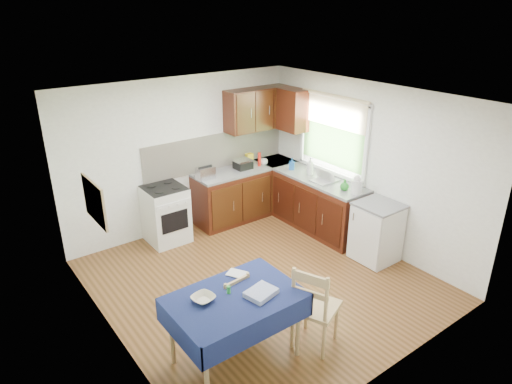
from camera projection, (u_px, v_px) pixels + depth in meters
floor at (261, 280)px, 6.27m from camera, size 4.20×4.20×0.00m
ceiling at (261, 98)px, 5.30m from camera, size 4.00×4.20×0.02m
wall_back at (182, 155)px, 7.33m from camera, size 4.00×0.02×2.50m
wall_front at (398, 268)px, 4.23m from camera, size 4.00×0.02×2.50m
wall_left at (106, 243)px, 4.68m from camera, size 0.02×4.20×2.50m
wall_right at (366, 165)px, 6.89m from camera, size 0.02×4.20×2.50m
base_cabinets at (279, 198)px, 7.78m from camera, size 1.90×2.30×0.86m
worktop_back at (246, 169)px, 7.84m from camera, size 1.90×0.60×0.04m
worktop_right at (320, 180)px, 7.35m from camera, size 0.60×1.70×0.04m
worktop_corner at (275, 161)px, 8.19m from camera, size 0.60×0.60×0.04m
splashback at (217, 151)px, 7.70m from camera, size 2.70×0.02×0.60m
upper_cabinets at (268, 109)px, 7.72m from camera, size 1.20×0.85×0.70m
stove at (166, 214)px, 7.14m from camera, size 0.60×0.61×0.92m
window at (333, 130)px, 7.23m from camera, size 0.04×1.48×1.26m
fridge at (376, 232)px, 6.63m from camera, size 0.58×0.60×0.89m
corkboard at (95, 202)px, 4.78m from camera, size 0.04×0.62×0.47m
dining_table at (235, 305)px, 4.62m from camera, size 1.32×0.90×0.80m
chair_far at (230, 305)px, 5.02m from camera, size 0.41×0.41×0.85m
chair_near at (314, 305)px, 4.87m from camera, size 0.60×0.60×1.03m
toaster at (205, 173)px, 7.30m from camera, size 0.29×0.18×0.22m
sandwich_press at (243, 164)px, 7.75m from camera, size 0.27×0.24×0.16m
sauce_bottle at (259, 159)px, 7.86m from camera, size 0.05×0.05×0.24m
yellow_packet at (249, 158)px, 8.04m from camera, size 0.15×0.13×0.17m
dish_rack at (325, 180)px, 7.24m from camera, size 0.41×0.31×0.19m
kettle at (357, 185)px, 6.74m from camera, size 0.17×0.17×0.28m
cup at (264, 162)px, 7.95m from camera, size 0.16×0.16×0.10m
soap_bottle_a at (310, 166)px, 7.44m from camera, size 0.15×0.15×0.30m
soap_bottle_b at (292, 164)px, 7.70m from camera, size 0.13×0.13×0.20m
soap_bottle_c at (345, 185)px, 6.86m from camera, size 0.14×0.14×0.17m
plate_bowl at (203, 299)px, 4.50m from camera, size 0.26×0.26×0.05m
book at (234, 277)px, 4.89m from camera, size 0.23×0.25×0.02m
spice_jar at (229, 290)px, 4.62m from camera, size 0.04×0.04×0.08m
tea_towel at (261, 293)px, 4.59m from camera, size 0.34×0.30×0.05m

